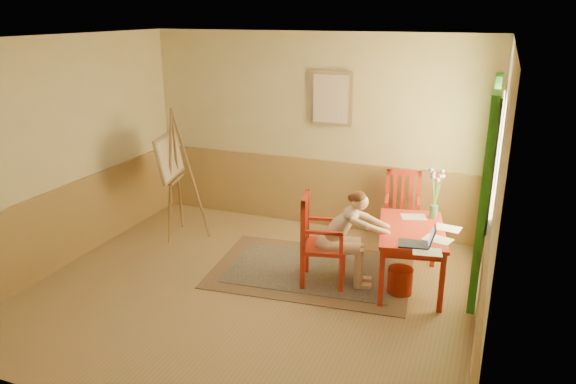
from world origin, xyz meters
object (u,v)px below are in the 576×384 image
at_px(chair_back, 402,211).
at_px(easel, 172,162).
at_px(table, 411,235).
at_px(chair_left, 319,240).
at_px(figure, 345,234).
at_px(laptop, 419,241).

bearing_deg(chair_back, easel, -166.77).
bearing_deg(easel, table, -5.39).
relative_size(chair_left, chair_back, 1.03).
relative_size(chair_back, figure, 0.90).
relative_size(table, laptop, 3.29).
bearing_deg(easel, figure, -12.39).
xyz_separation_m(figure, easel, (-2.63, 0.58, 0.45)).
xyz_separation_m(table, chair_left, (-1.00, -0.31, -0.09)).
bearing_deg(figure, chair_left, -170.64).
bearing_deg(laptop, easel, 167.49).
height_order(figure, laptop, figure).
distance_m(chair_left, laptop, 1.18).
relative_size(table, chair_left, 1.22).
xyz_separation_m(chair_back, easel, (-3.06, -0.72, 0.57)).
height_order(figure, easel, easel).
bearing_deg(chair_left, laptop, -7.31).
distance_m(figure, laptop, 0.89).
height_order(chair_back, laptop, chair_back).
distance_m(chair_left, easel, 2.48).
bearing_deg(figure, easel, 167.61).
xyz_separation_m(chair_left, figure, (0.29, 0.05, 0.10)).
distance_m(chair_back, figure, 1.37).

